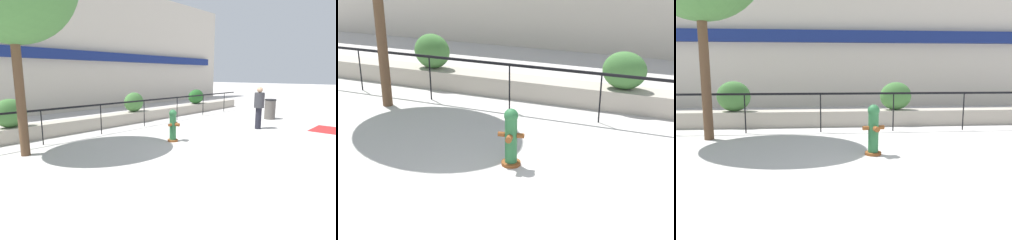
# 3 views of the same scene
# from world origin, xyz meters

# --- Properties ---
(planter_wall_low) EXTENTS (18.00, 0.70, 0.50)m
(planter_wall_low) POSITION_xyz_m (0.00, 6.00, 0.25)
(planter_wall_low) COLOR #ADA393
(planter_wall_low) RESTS_ON ground
(fence_railing_segment) EXTENTS (15.00, 0.05, 1.15)m
(fence_railing_segment) POSITION_xyz_m (-0.00, 4.90, 1.02)
(fence_railing_segment) COLOR black
(fence_railing_segment) RESTS_ON ground
(hedge_bush_0) EXTENTS (1.04, 0.62, 0.95)m
(hedge_bush_0) POSITION_xyz_m (-4.85, 6.00, 0.97)
(hedge_bush_0) COLOR #427538
(hedge_bush_0) RESTS_ON planter_wall_low
(hedge_bush_1) EXTENTS (1.04, 0.63, 0.90)m
(hedge_bush_1) POSITION_xyz_m (0.33, 6.00, 0.95)
(hedge_bush_1) COLOR #427538
(hedge_bush_1) RESTS_ON planter_wall_low
(fire_hydrant) EXTENTS (0.48, 0.46, 1.08)m
(fire_hydrant) POSITION_xyz_m (-1.06, 2.22, 0.55)
(fire_hydrant) COLOR brown
(fire_hydrant) RESTS_ON ground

